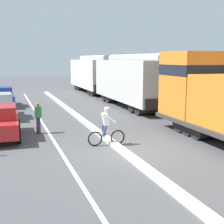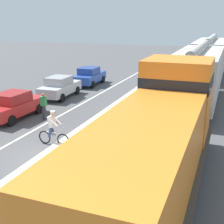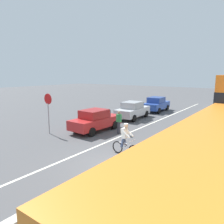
# 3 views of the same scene
# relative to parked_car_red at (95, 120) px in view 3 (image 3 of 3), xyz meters

# --- Properties ---
(ground_plane) EXTENTS (120.00, 120.00, 0.00)m
(ground_plane) POSITION_rel_parked_car_red_xyz_m (4.74, -4.15, -0.82)
(ground_plane) COLOR #4C4C4F
(median_curb) EXTENTS (0.36, 36.00, 0.16)m
(median_curb) POSITION_rel_parked_car_red_xyz_m (4.74, 1.85, -0.74)
(median_curb) COLOR beige
(median_curb) RESTS_ON ground
(lane_stripe) EXTENTS (0.14, 36.00, 0.01)m
(lane_stripe) POSITION_rel_parked_car_red_xyz_m (2.34, 1.85, -0.81)
(lane_stripe) COLOR silver
(lane_stripe) RESTS_ON ground
(parked_car_red) EXTENTS (1.96, 4.26, 1.62)m
(parked_car_red) POSITION_rel_parked_car_red_xyz_m (0.00, 0.00, 0.00)
(parked_car_red) COLOR red
(parked_car_red) RESTS_ON ground
(parked_car_silver) EXTENTS (1.95, 4.26, 1.62)m
(parked_car_silver) POSITION_rel_parked_car_red_xyz_m (-0.06, 5.59, 0.00)
(parked_car_silver) COLOR #B7BABF
(parked_car_silver) RESTS_ON ground
(parked_car_blue) EXTENTS (1.95, 4.26, 1.62)m
(parked_car_blue) POSITION_rel_parked_car_red_xyz_m (0.07, 10.69, 0.00)
(parked_car_blue) COLOR #28479E
(parked_car_blue) RESTS_ON ground
(cyclist) EXTENTS (1.71, 0.48, 1.71)m
(cyclist) POSITION_rel_parked_car_red_xyz_m (4.45, -2.87, 0.00)
(cyclist) COLOR black
(cyclist) RESTS_ON ground
(stop_sign) EXTENTS (0.76, 0.08, 2.88)m
(stop_sign) POSITION_rel_parked_car_red_xyz_m (-2.20, -2.50, 1.21)
(stop_sign) COLOR gray
(stop_sign) RESTS_ON ground
(pedestrian_by_cars) EXTENTS (0.34, 0.22, 1.62)m
(pedestrian_by_cars) POSITION_rel_parked_car_red_xyz_m (1.84, 0.41, 0.03)
(pedestrian_by_cars) COLOR #33333D
(pedestrian_by_cars) RESTS_ON ground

